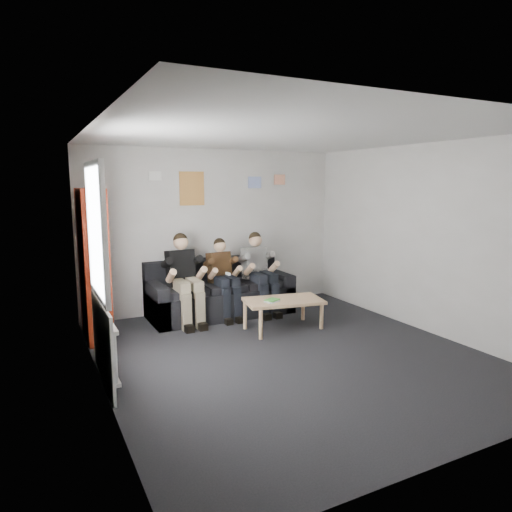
# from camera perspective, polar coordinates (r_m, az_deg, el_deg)

# --- Properties ---
(room_shell) EXTENTS (5.00, 5.00, 5.00)m
(room_shell) POSITION_cam_1_polar(r_m,az_deg,el_deg) (5.57, 4.42, 0.94)
(room_shell) COLOR black
(room_shell) RESTS_ON ground
(sofa) EXTENTS (2.31, 0.94, 0.89)m
(sofa) POSITION_cam_1_polar(r_m,az_deg,el_deg) (7.53, -4.59, -4.89)
(sofa) COLOR black
(sofa) RESTS_ON ground
(bookshelf) EXTENTS (0.31, 0.93, 2.07)m
(bookshelf) POSITION_cam_1_polar(r_m,az_deg,el_deg) (6.64, -19.57, -0.98)
(bookshelf) COLOR maroon
(bookshelf) RESTS_ON ground
(coffee_table) EXTENTS (1.13, 0.62, 0.45)m
(coffee_table) POSITION_cam_1_polar(r_m,az_deg,el_deg) (6.75, 3.45, -5.87)
(coffee_table) COLOR tan
(coffee_table) RESTS_ON ground
(game_cases) EXTENTS (0.22, 0.18, 0.03)m
(game_cases) POSITION_cam_1_polar(r_m,az_deg,el_deg) (6.60, 2.02, -5.59)
(game_cases) COLOR silver
(game_cases) RESTS_ON coffee_table
(person_left) EXTENTS (0.42, 0.89, 1.38)m
(person_left) POSITION_cam_1_polar(r_m,az_deg,el_deg) (7.05, -8.84, -2.88)
(person_left) COLOR black
(person_left) RESTS_ON sofa
(person_middle) EXTENTS (0.36, 0.77, 1.27)m
(person_middle) POSITION_cam_1_polar(r_m,az_deg,el_deg) (7.28, -4.02, -2.75)
(person_middle) COLOR #50361A
(person_middle) RESTS_ON sofa
(person_right) EXTENTS (0.39, 0.84, 1.33)m
(person_right) POSITION_cam_1_polar(r_m,az_deg,el_deg) (7.54, 0.50, -2.12)
(person_right) COLOR silver
(person_right) RESTS_ON sofa
(radiator) EXTENTS (0.10, 0.64, 0.60)m
(radiator) POSITION_cam_1_polar(r_m,az_deg,el_deg) (5.27, -17.79, -11.17)
(radiator) COLOR white
(radiator) RESTS_ON ground
(window) EXTENTS (0.05, 1.30, 2.36)m
(window) POSITION_cam_1_polar(r_m,az_deg,el_deg) (5.07, -18.98, -4.03)
(window) COLOR white
(window) RESTS_ON room_shell
(poster_large) EXTENTS (0.42, 0.01, 0.55)m
(poster_large) POSITION_cam_1_polar(r_m,az_deg,el_deg) (7.61, -8.02, 8.35)
(poster_large) COLOR gold
(poster_large) RESTS_ON room_shell
(poster_blue) EXTENTS (0.25, 0.01, 0.20)m
(poster_blue) POSITION_cam_1_polar(r_m,az_deg,el_deg) (8.05, -0.17, 9.18)
(poster_blue) COLOR #4472E7
(poster_blue) RESTS_ON room_shell
(poster_pink) EXTENTS (0.22, 0.01, 0.18)m
(poster_pink) POSITION_cam_1_polar(r_m,az_deg,el_deg) (8.29, 2.96, 9.51)
(poster_pink) COLOR #CA3F91
(poster_pink) RESTS_ON room_shell
(poster_sign) EXTENTS (0.20, 0.01, 0.14)m
(poster_sign) POSITION_cam_1_polar(r_m,az_deg,el_deg) (7.44, -12.50, 9.75)
(poster_sign) COLOR white
(poster_sign) RESTS_ON room_shell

